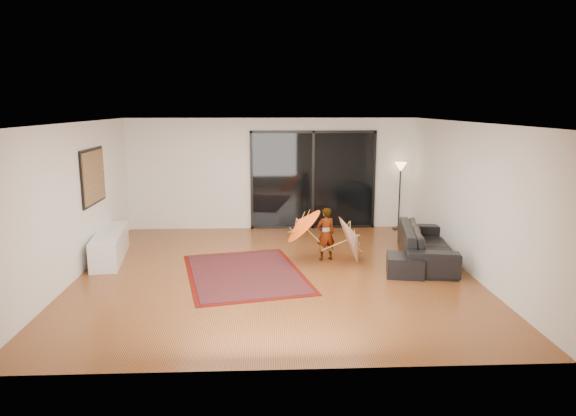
{
  "coord_description": "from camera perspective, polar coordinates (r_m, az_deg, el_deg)",
  "views": [
    {
      "loc": [
        -0.18,
        -8.92,
        2.98
      ],
      "look_at": [
        0.25,
        0.5,
        1.1
      ],
      "focal_mm": 32.0,
      "sensor_mm": 36.0,
      "label": 1
    }
  ],
  "objects": [
    {
      "name": "wall_right",
      "position": [
        9.78,
        19.51,
        1.03
      ],
      "size": [
        0.0,
        7.0,
        7.0
      ],
      "primitive_type": "plane",
      "rotation": [
        1.57,
        0.0,
        -1.57
      ],
      "color": "silver",
      "rests_on": "floor"
    },
    {
      "name": "sliding_door",
      "position": [
        12.57,
        2.79,
        3.12
      ],
      "size": [
        3.06,
        0.07,
        2.4
      ],
      "color": "black",
      "rests_on": "wall_back"
    },
    {
      "name": "media_console",
      "position": [
        10.75,
        -19.17,
        -3.93
      ],
      "size": [
        0.78,
        2.03,
        0.55
      ],
      "primitive_type": "cube",
      "rotation": [
        0.0,
        0.0,
        0.15
      ],
      "color": "white",
      "rests_on": "floor"
    },
    {
      "name": "wall_front",
      "position": [
        5.66,
        -0.72,
        -5.46
      ],
      "size": [
        7.0,
        0.0,
        7.0
      ],
      "primitive_type": "plane",
      "rotation": [
        -1.57,
        0.0,
        0.0
      ],
      "color": "silver",
      "rests_on": "floor"
    },
    {
      "name": "parasol_white",
      "position": [
        10.0,
        7.73,
        -3.16
      ],
      "size": [
        0.54,
        0.97,
        0.97
      ],
      "rotation": [
        0.0,
        1.18,
        0.0
      ],
      "color": "silver",
      "rests_on": "floor"
    },
    {
      "name": "ceiling",
      "position": [
        8.93,
        -1.5,
        9.47
      ],
      "size": [
        7.0,
        7.0,
        0.0
      ],
      "primitive_type": "plane",
      "rotation": [
        3.14,
        0.0,
        0.0
      ],
      "color": "white",
      "rests_on": "wall_back"
    },
    {
      "name": "floor_lamp",
      "position": [
        12.72,
        12.37,
        3.41
      ],
      "size": [
        0.28,
        0.28,
        1.65
      ],
      "color": "black",
      "rests_on": "floor"
    },
    {
      "name": "child",
      "position": [
        10.05,
        4.21,
        -2.89
      ],
      "size": [
        0.44,
        0.35,
        1.05
      ],
      "primitive_type": "imported",
      "rotation": [
        0.0,
        0.0,
        3.44
      ],
      "color": "#999999",
      "rests_on": "floor"
    },
    {
      "name": "wall_left",
      "position": [
        9.66,
        -22.69,
        0.68
      ],
      "size": [
        0.0,
        7.0,
        7.0
      ],
      "primitive_type": "plane",
      "rotation": [
        1.57,
        0.0,
        1.57
      ],
      "color": "silver",
      "rests_on": "floor"
    },
    {
      "name": "painting",
      "position": [
        10.54,
        -20.8,
        3.29
      ],
      "size": [
        0.04,
        1.28,
        1.08
      ],
      "color": "black",
      "rests_on": "wall_left"
    },
    {
      "name": "speaker",
      "position": [
        10.32,
        -19.91,
        -5.3
      ],
      "size": [
        0.3,
        0.3,
        0.31
      ],
      "primitive_type": "cube",
      "rotation": [
        0.0,
        0.0,
        -0.11
      ],
      "color": "#424244",
      "rests_on": "floor"
    },
    {
      "name": "ottoman",
      "position": [
        9.46,
        12.86,
        -6.23
      ],
      "size": [
        0.75,
        0.75,
        0.36
      ],
      "primitive_type": "cube",
      "rotation": [
        0.0,
        0.0,
        -0.2
      ],
      "color": "black",
      "rests_on": "floor"
    },
    {
      "name": "sofa",
      "position": [
        10.35,
        15.11,
        -3.88
      ],
      "size": [
        1.35,
        2.5,
        0.69
      ],
      "primitive_type": "imported",
      "rotation": [
        0.0,
        0.0,
        1.38
      ],
      "color": "black",
      "rests_on": "floor"
    },
    {
      "name": "wall_back",
      "position": [
        12.53,
        -1.78,
        3.79
      ],
      "size": [
        7.0,
        0.0,
        7.0
      ],
      "primitive_type": "plane",
      "rotation": [
        1.57,
        0.0,
        0.0
      ],
      "color": "silver",
      "rests_on": "floor"
    },
    {
      "name": "floor",
      "position": [
        9.41,
        -1.41,
        -7.2
      ],
      "size": [
        7.0,
        7.0,
        0.0
      ],
      "primitive_type": "plane",
      "color": "#975129",
      "rests_on": "ground"
    },
    {
      "name": "parasol_orange",
      "position": [
        9.91,
        1.1,
        -1.83
      ],
      "size": [
        0.73,
        0.86,
        0.88
      ],
      "rotation": [
        0.0,
        -0.77,
        0.0
      ],
      "color": "#FF530D",
      "rests_on": "child"
    },
    {
      "name": "persian_rug",
      "position": [
        9.37,
        -4.81,
        -7.25
      ],
      "size": [
        2.55,
        3.15,
        0.02
      ],
      "rotation": [
        0.0,
        0.0,
        0.21
      ],
      "color": "#530C07",
      "rests_on": "floor"
    }
  ]
}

